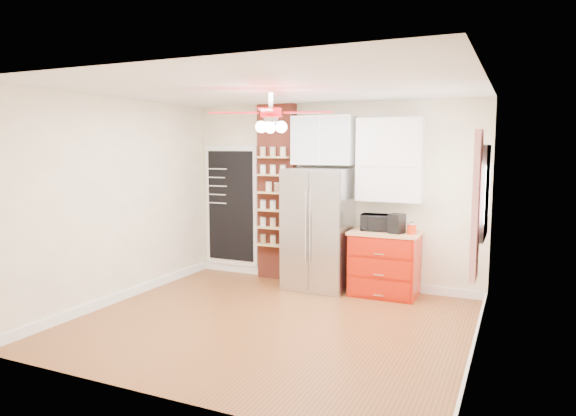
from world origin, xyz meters
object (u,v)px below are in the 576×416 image
at_px(toaster_oven, 376,222).
at_px(pantry_jar_oats, 269,187).
at_px(canister_left, 411,229).
at_px(ceiling_fan, 271,113).
at_px(red_cabinet, 385,263).
at_px(coffee_maker, 397,223).
at_px(fridge, 318,229).

relative_size(toaster_oven, pantry_jar_oats, 2.87).
bearing_deg(canister_left, toaster_oven, 166.71).
bearing_deg(toaster_oven, pantry_jar_oats, 171.34).
height_order(ceiling_fan, canister_left, ceiling_fan).
relative_size(red_cabinet, pantry_jar_oats, 6.55).
relative_size(coffee_maker, canister_left, 1.99).
distance_m(red_cabinet, toaster_oven, 0.58).
height_order(fridge, coffee_maker, fridge).
relative_size(fridge, coffee_maker, 6.64).
xyz_separation_m(fridge, red_cabinet, (0.97, 0.05, -0.42)).
xyz_separation_m(fridge, ceiling_fan, (0.05, -1.63, 1.55)).
xyz_separation_m(ceiling_fan, canister_left, (1.29, 1.57, -1.46)).
bearing_deg(pantry_jar_oats, fridge, -8.14).
height_order(toaster_oven, canister_left, toaster_oven).
bearing_deg(toaster_oven, red_cabinet, -7.95).
bearing_deg(ceiling_fan, pantry_jar_oats, 117.39).
height_order(toaster_oven, coffee_maker, coffee_maker).
distance_m(coffee_maker, canister_left, 0.20).
bearing_deg(canister_left, red_cabinet, 162.79).
height_order(red_cabinet, ceiling_fan, ceiling_fan).
bearing_deg(pantry_jar_oats, ceiling_fan, -62.61).
xyz_separation_m(fridge, toaster_oven, (0.84, 0.05, 0.14)).
relative_size(red_cabinet, coffee_maker, 3.57).
bearing_deg(fridge, pantry_jar_oats, 171.86).
xyz_separation_m(fridge, coffee_maker, (1.15, -0.05, 0.16)).
height_order(ceiling_fan, coffee_maker, ceiling_fan).
distance_m(toaster_oven, coffee_maker, 0.32).
bearing_deg(red_cabinet, ceiling_fan, -118.71).
bearing_deg(ceiling_fan, fridge, 91.76).
distance_m(toaster_oven, pantry_jar_oats, 1.75).
relative_size(ceiling_fan, canister_left, 10.55).
height_order(ceiling_fan, pantry_jar_oats, ceiling_fan).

